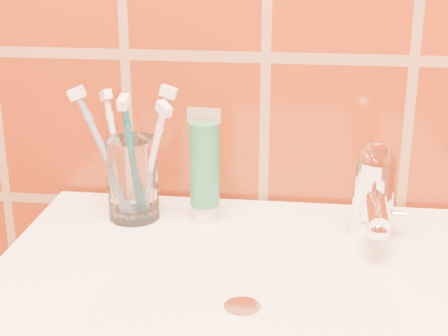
# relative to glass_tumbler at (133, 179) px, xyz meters

# --- Properties ---
(glass_tumbler) EXTENTS (0.08, 0.08, 0.10)m
(glass_tumbler) POSITION_rel_glass_tumbler_xyz_m (0.00, 0.00, 0.00)
(glass_tumbler) COLOR white
(glass_tumbler) RESTS_ON pedestal_sink
(toothpaste_tube) EXTENTS (0.04, 0.04, 0.14)m
(toothpaste_tube) POSITION_rel_glass_tumbler_xyz_m (0.09, 0.00, 0.02)
(toothpaste_tube) COLOR white
(toothpaste_tube) RESTS_ON pedestal_sink
(faucet) EXTENTS (0.05, 0.11, 0.12)m
(faucet) POSITION_rel_glass_tumbler_xyz_m (0.29, -0.03, 0.01)
(faucet) COLOR white
(faucet) RESTS_ON pedestal_sink
(toothbrush_0) EXTENTS (0.03, 0.12, 0.19)m
(toothbrush_0) POSITION_rel_glass_tumbler_xyz_m (0.01, -0.02, 0.03)
(toothbrush_0) COLOR #0B5D63
(toothbrush_0) RESTS_ON glass_tumbler
(toothbrush_1) EXTENTS (0.14, 0.14, 0.18)m
(toothbrush_1) POSITION_rel_glass_tumbler_xyz_m (0.03, -0.02, 0.03)
(toothbrush_1) COLOR white
(toothbrush_1) RESTS_ON glass_tumbler
(toothbrush_2) EXTENTS (0.08, 0.08, 0.18)m
(toothbrush_2) POSITION_rel_glass_tumbler_xyz_m (0.02, 0.01, 0.03)
(toothbrush_2) COLOR #7D4391
(toothbrush_2) RESTS_ON glass_tumbler
(toothbrush_3) EXTENTS (0.11, 0.10, 0.18)m
(toothbrush_3) POSITION_rel_glass_tumbler_xyz_m (-0.03, -0.01, 0.03)
(toothbrush_3) COLOR #6A8EBD
(toothbrush_3) RESTS_ON glass_tumbler
(toothbrush_4) EXTENTS (0.12, 0.14, 0.18)m
(toothbrush_4) POSITION_rel_glass_tumbler_xyz_m (-0.02, 0.02, 0.02)
(toothbrush_4) COLOR silver
(toothbrush_4) RESTS_ON glass_tumbler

